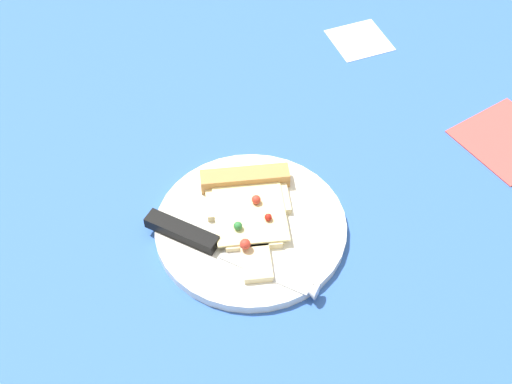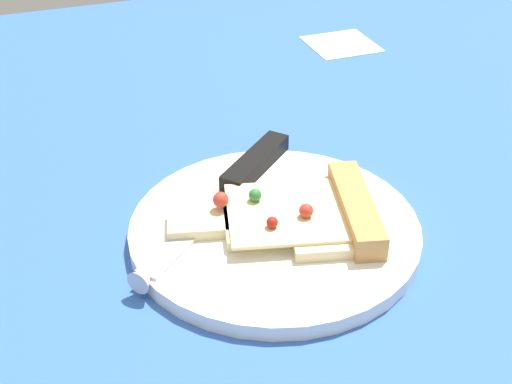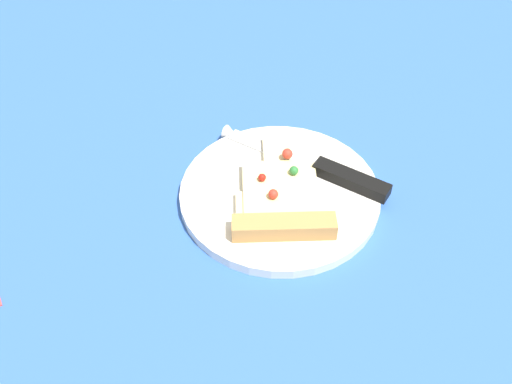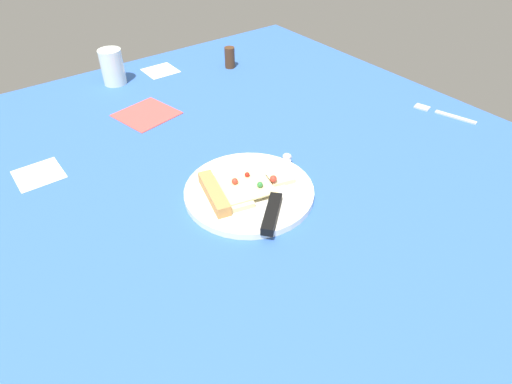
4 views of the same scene
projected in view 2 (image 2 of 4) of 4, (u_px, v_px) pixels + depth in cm
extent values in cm
cube|color=#3360B7|center=(329.00, 271.00, 58.52)|extent=(142.30, 142.30, 3.00)
cube|color=white|center=(274.00, 201.00, 64.79)|extent=(9.00, 9.00, 0.20)
cube|color=white|center=(341.00, 45.00, 96.84)|extent=(9.00, 9.00, 0.20)
cylinder|color=white|center=(274.00, 230.00, 59.69)|extent=(24.99, 24.99, 1.38)
cube|color=beige|center=(321.00, 216.00, 59.37)|extent=(12.15, 8.56, 1.00)
cube|color=beige|center=(257.00, 220.00, 58.90)|extent=(8.37, 7.22, 1.00)
cube|color=beige|center=(198.00, 224.00, 58.48)|extent=(4.79, 5.94, 1.00)
cube|color=#F2E099|center=(286.00, 212.00, 58.75)|extent=(11.41, 11.98, 0.30)
cube|color=tan|center=(356.00, 208.00, 59.29)|extent=(12.27, 5.52, 2.20)
sphere|color=red|center=(306.00, 211.00, 57.64)|extent=(1.20, 1.20, 1.20)
sphere|color=red|center=(221.00, 200.00, 58.82)|extent=(1.37, 1.37, 1.37)
sphere|color=#2D7A38|center=(255.00, 195.00, 59.63)|extent=(1.13, 1.13, 1.13)
sphere|color=#B21E14|center=(272.00, 222.00, 56.46)|extent=(0.97, 0.97, 0.97)
cube|color=silver|center=(188.00, 235.00, 57.78)|extent=(9.44, 10.32, 0.30)
cone|color=silver|center=(145.00, 276.00, 53.38)|extent=(2.82, 2.82, 2.00)
cube|color=black|center=(256.00, 162.00, 66.20)|extent=(8.27, 8.95, 1.60)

